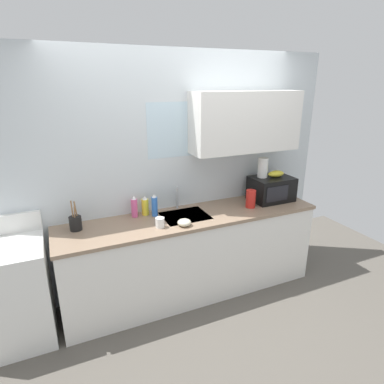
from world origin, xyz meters
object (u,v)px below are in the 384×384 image
at_px(stove_range, 13,294).
at_px(utensil_crock, 75,223).
at_px(small_bowl, 184,222).
at_px(microwave, 271,189).
at_px(dish_soap_bottle_pink, 134,207).
at_px(paper_towel_roll, 263,168).
at_px(cereal_canister, 251,199).
at_px(dish_soap_bottle_blue, 155,206).
at_px(mug_white, 160,223).
at_px(banana_bunch, 276,174).
at_px(dish_soap_bottle_yellow, 145,206).

distance_m(stove_range, utensil_crock, 0.78).
bearing_deg(small_bowl, microwave, 11.94).
height_order(microwave, small_bowl, microwave).
distance_m(dish_soap_bottle_pink, small_bowl, 0.55).
distance_m(paper_towel_roll, cereal_canister, 0.40).
xyz_separation_m(dish_soap_bottle_blue, utensil_crock, (-0.76, -0.02, -0.04)).
distance_m(cereal_canister, mug_white, 1.06).
bearing_deg(dish_soap_bottle_pink, dish_soap_bottle_blue, -17.25).
distance_m(dish_soap_bottle_blue, cereal_canister, 1.03).
bearing_deg(cereal_canister, paper_towel_roll, 32.01).
distance_m(paper_towel_roll, small_bowl, 1.17).
bearing_deg(banana_bunch, small_bowl, -168.47).
xyz_separation_m(dish_soap_bottle_blue, dish_soap_bottle_yellow, (-0.08, 0.07, -0.02)).
bearing_deg(utensil_crock, dish_soap_bottle_blue, 1.79).
distance_m(paper_towel_roll, dish_soap_bottle_pink, 1.48).
bearing_deg(dish_soap_bottle_pink, stove_range, -170.15).
bearing_deg(paper_towel_roll, mug_white, -169.51).
height_order(utensil_crock, small_bowl, utensil_crock).
distance_m(microwave, mug_white, 1.41).
bearing_deg(mug_white, microwave, 7.69).
bearing_deg(utensil_crock, stove_range, -168.66).
distance_m(microwave, dish_soap_bottle_pink, 1.55).
relative_size(stove_range, dish_soap_bottle_pink, 4.88).
relative_size(dish_soap_bottle_pink, utensil_crock, 0.78).
bearing_deg(stove_range, dish_soap_bottle_pink, 9.85).
bearing_deg(banana_bunch, dish_soap_bottle_yellow, 173.82).
bearing_deg(cereal_canister, dish_soap_bottle_blue, 169.21).
xyz_separation_m(banana_bunch, cereal_canister, (-0.39, -0.10, -0.21)).
xyz_separation_m(dish_soap_bottle_pink, small_bowl, (0.37, -0.40, -0.07)).
height_order(stove_range, banana_bunch, banana_bunch).
distance_m(banana_bunch, dish_soap_bottle_pink, 1.62).
relative_size(dish_soap_bottle_yellow, dish_soap_bottle_pink, 0.91).
xyz_separation_m(paper_towel_roll, cereal_canister, (-0.24, -0.15, -0.28)).
bearing_deg(small_bowl, utensil_crock, 161.21).
bearing_deg(dish_soap_bottle_pink, microwave, -5.71).
xyz_separation_m(stove_range, dish_soap_bottle_yellow, (1.26, 0.21, 0.54)).
relative_size(paper_towel_roll, mug_white, 2.32).
xyz_separation_m(stove_range, banana_bunch, (2.75, 0.05, 0.75)).
relative_size(dish_soap_bottle_blue, utensil_crock, 0.82).
distance_m(banana_bunch, utensil_crock, 2.18).
bearing_deg(cereal_canister, mug_white, -175.13).
distance_m(paper_towel_roll, dish_soap_bottle_yellow, 1.37).
bearing_deg(dish_soap_bottle_pink, small_bowl, -47.34).
xyz_separation_m(dish_soap_bottle_yellow, cereal_canister, (1.09, -0.26, 0.00)).
distance_m(dish_soap_bottle_pink, utensil_crock, 0.58).
height_order(banana_bunch, paper_towel_roll, paper_towel_roll).
relative_size(microwave, utensil_crock, 1.61).
height_order(banana_bunch, cereal_canister, banana_bunch).
bearing_deg(mug_white, cereal_canister, 4.87).
relative_size(dish_soap_bottle_pink, mug_white, 2.33).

